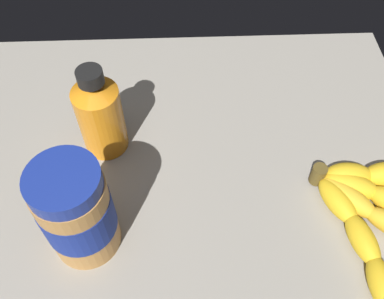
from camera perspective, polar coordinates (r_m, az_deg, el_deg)
ground_plane at (r=59.69cm, az=-1.38°, el=-8.10°), size 71.26×67.97×4.79cm
banana_bunch at (r=60.48cm, az=24.11°, el=-7.09°), size 19.41×21.25×3.56cm
peanut_butter_jar at (r=50.58cm, az=-15.51°, el=-8.07°), size 8.41×8.41×14.48cm
honey_bottle at (r=59.30cm, az=-12.54°, el=4.64°), size 6.27×6.27×14.40cm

